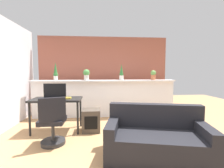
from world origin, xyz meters
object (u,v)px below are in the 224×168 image
Objects in this scene: tv_monitor at (55,91)px; office_chair at (53,125)px; potted_plant_2 at (121,73)px; potted_plant_3 at (153,75)px; side_cube_shelf at (91,120)px; book_on_desk at (67,98)px; couch at (156,139)px; potted_plant_0 at (56,72)px; desk at (57,102)px; potted_plant_1 at (86,74)px.

office_chair is at bearing -77.81° from tv_monitor.
potted_plant_2 is 1.63× the size of potted_plant_3.
side_cube_shelf is 0.75m from book_on_desk.
potted_plant_2 is 2.47m from couch.
potted_plant_0 is 1.26m from desk.
potted_plant_1 is 2.01m from potted_plant_3.
potted_plant_2 is (1.03, 0.01, 0.03)m from potted_plant_1.
potted_plant_2 is 0.28× the size of couch.
side_cube_shelf is (0.19, -1.05, -1.04)m from potted_plant_1.
potted_plant_1 is at bearing 71.19° from book_on_desk.
office_chair is at bearing -131.19° from potted_plant_2.
tv_monitor is 0.36m from book_on_desk.
desk is at bearing -54.65° from tv_monitor.
office_chair is at bearing -76.91° from potted_plant_0.
potted_plant_0 is 0.57× the size of office_chair.
potted_plant_0 is at bearing 134.61° from side_cube_shelf.
potted_plant_3 is at bearing 21.49° from desk.
couch is (2.16, -2.26, -1.06)m from potted_plant_0.
couch reaches higher than desk.
potted_plant_1 is at bearing -179.53° from potted_plant_2.
book_on_desk is 2.07m from couch.
couch is (1.87, -1.24, -0.38)m from desk.
desk is 5.58× the size of book_on_desk.
office_chair is at bearing -144.79° from potted_plant_3.
potted_plant_1 is at bearing 74.43° from office_chair.
potted_plant_1 reaches higher than book_on_desk.
potted_plant_1 reaches higher than potted_plant_3.
potted_plant_2 reaches higher than couch.
desk is at bearing -121.21° from potted_plant_1.
book_on_desk is at bearing -15.47° from desk.
tv_monitor is 2.54× the size of book_on_desk.
potted_plant_1 is 1.03m from potted_plant_2.
desk is 2.20× the size of tv_monitor.
couch is (0.25, -2.23, -1.03)m from potted_plant_2.
office_chair reaches higher than book_on_desk.
potted_plant_3 is 0.32× the size of office_chair.
potted_plant_0 is 1.64× the size of potted_plant_1.
desk is (-2.60, -1.02, -0.60)m from potted_plant_3.
couch is at bearing -34.40° from tv_monitor.
office_chair reaches higher than side_cube_shelf.
potted_plant_2 is at bearing 31.39° from desk.
potted_plant_2 reaches higher than side_cube_shelf.
book_on_desk is at bearing -26.34° from tv_monitor.
potted_plant_0 is at bearing 115.92° from book_on_desk.
book_on_desk is (0.24, -0.07, 0.10)m from desk.
potted_plant_3 reaches higher than tv_monitor.
desk is (-1.62, -0.99, -0.65)m from potted_plant_2.
potted_plant_3 reaches higher than office_chair.
potted_plant_2 is 0.94× the size of tv_monitor.
potted_plant_1 is 1.22m from book_on_desk.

